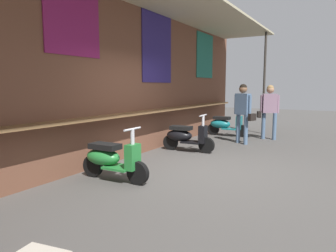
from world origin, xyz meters
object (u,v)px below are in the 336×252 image
scooter_black (185,136)px  shopper_browsing (269,106)px  scooter_teal (225,124)px  scooter_green (111,159)px  shopper_with_handbag (243,107)px

scooter_black → shopper_browsing: shopper_browsing is taller
scooter_black → scooter_teal: 2.96m
scooter_black → scooter_teal: (2.96, 0.00, 0.00)m
scooter_green → scooter_black: same height
scooter_black → shopper_with_handbag: size_ratio=0.81×
shopper_browsing → scooter_black: bearing=-48.6°
shopper_with_handbag → scooter_green: bearing=-170.7°
shopper_browsing → scooter_teal: bearing=-112.9°
scooter_green → shopper_browsing: size_ratio=0.82×
scooter_black → shopper_with_handbag: (1.79, -0.96, 0.68)m
scooter_green → scooter_black: 2.91m
scooter_green → scooter_teal: size_ratio=1.00×
scooter_green → scooter_teal: (5.87, -0.00, 0.00)m
scooter_green → scooter_black: bearing=88.0°
scooter_teal → shopper_with_handbag: bearing=-52.9°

